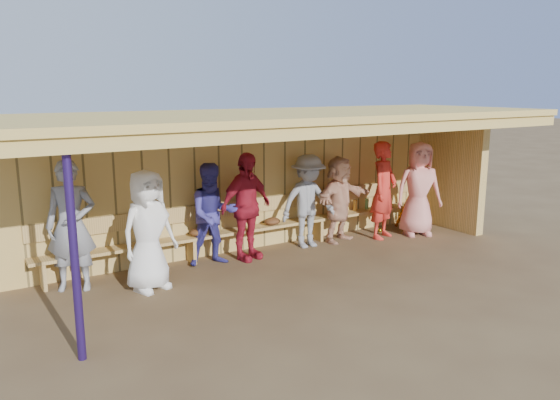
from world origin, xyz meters
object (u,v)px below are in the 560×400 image
(player_b, at_px, (148,231))
(player_c, at_px, (213,214))
(player_a, at_px, (71,226))
(player_d, at_px, (246,207))
(player_h, at_px, (419,189))
(player_e, at_px, (308,201))
(player_g, at_px, (384,190))
(player_f, at_px, (339,199))
(bench, at_px, (257,221))

(player_b, relative_size, player_c, 1.04)
(player_a, distance_m, player_d, 2.78)
(player_c, bearing_deg, player_b, -147.93)
(player_h, bearing_deg, player_a, -160.29)
(player_c, relative_size, player_e, 0.99)
(player_h, bearing_deg, player_g, -171.20)
(player_a, height_order, player_d, player_a)
(player_d, distance_m, player_f, 2.02)
(player_b, bearing_deg, player_a, 130.48)
(player_a, distance_m, player_c, 2.20)
(player_e, height_order, player_g, player_g)
(player_e, relative_size, player_g, 0.91)
(player_c, xyz_separation_m, player_h, (4.21, -0.44, 0.08))
(player_d, height_order, bench, player_d)
(player_c, xyz_separation_m, player_g, (3.48, -0.24, 0.09))
(player_a, bearing_deg, player_c, 22.40)
(player_a, relative_size, bench, 0.25)
(player_a, distance_m, player_f, 4.80)
(player_d, xyz_separation_m, bench, (0.42, 0.37, -0.38))
(player_c, bearing_deg, player_h, 2.47)
(player_c, bearing_deg, player_e, 8.89)
(player_a, xyz_separation_m, player_c, (2.20, -0.01, -0.10))
(player_a, height_order, player_e, player_a)
(player_h, bearing_deg, player_c, -162.20)
(player_f, bearing_deg, player_e, 162.28)
(player_g, xyz_separation_m, player_h, (0.73, -0.20, -0.01))
(player_b, height_order, player_d, player_d)
(player_g, distance_m, player_h, 0.76)
(player_e, height_order, player_h, player_h)
(player_d, bearing_deg, player_b, 179.90)
(bench, bearing_deg, player_c, -162.37)
(player_c, bearing_deg, bench, 26.07)
(player_a, relative_size, player_g, 1.01)
(player_h, relative_size, bench, 0.24)
(player_h, height_order, bench, player_h)
(player_d, xyz_separation_m, player_e, (1.31, 0.06, -0.06))
(player_a, bearing_deg, player_g, 20.17)
(player_g, bearing_deg, player_a, 153.79)
(player_g, bearing_deg, player_b, 160.16)
(player_a, relative_size, player_d, 1.04)
(player_d, bearing_deg, player_h, -21.62)
(player_b, height_order, player_h, player_h)
(player_c, relative_size, player_g, 0.90)
(player_e, relative_size, player_h, 0.92)
(player_a, xyz_separation_m, player_h, (6.41, -0.46, -0.02))
(player_f, height_order, bench, player_f)
(player_e, distance_m, player_h, 2.36)
(player_b, xyz_separation_m, player_e, (3.16, 0.57, -0.03))
(player_c, relative_size, bench, 0.22)
(player_b, height_order, player_c, player_b)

